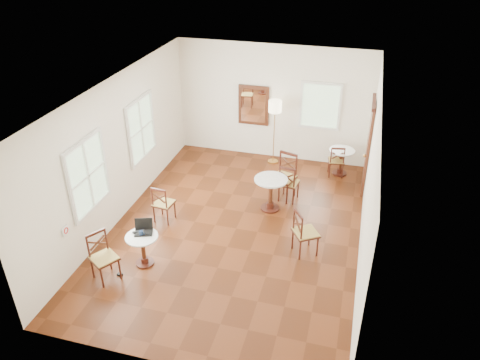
% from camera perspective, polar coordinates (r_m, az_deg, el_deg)
% --- Properties ---
extents(ground, '(7.00, 7.00, 0.00)m').
position_cam_1_polar(ground, '(9.73, -0.47, -5.97)').
color(ground, '#56250E').
rests_on(ground, ground).
extents(room_shell, '(5.02, 7.02, 3.01)m').
position_cam_1_polar(room_shell, '(9.01, -0.42, 4.88)').
color(room_shell, white).
rests_on(room_shell, ground).
extents(cafe_table_near, '(0.60, 0.60, 0.63)m').
position_cam_1_polar(cafe_table_near, '(8.79, -11.82, -8.02)').
color(cafe_table_near, '#3F180F').
rests_on(cafe_table_near, ground).
extents(cafe_table_mid, '(0.72, 0.72, 0.77)m').
position_cam_1_polar(cafe_table_mid, '(10.11, 3.77, -1.30)').
color(cafe_table_mid, '#3F180F').
rests_on(cafe_table_mid, ground).
extents(cafe_table_back, '(0.63, 0.63, 0.66)m').
position_cam_1_polar(cafe_table_back, '(11.80, 12.29, 2.52)').
color(cafe_table_back, '#3F180F').
rests_on(cafe_table_back, ground).
extents(chair_near_a, '(0.43, 0.43, 0.85)m').
position_cam_1_polar(chair_near_a, '(9.87, -9.41, -2.85)').
color(chair_near_a, '#3F180F').
rests_on(chair_near_a, ground).
extents(chair_near_b, '(0.59, 0.59, 0.92)m').
position_cam_1_polar(chair_near_b, '(8.61, -16.42, -9.05)').
color(chair_near_b, '#3F180F').
rests_on(chair_near_b, ground).
extents(chair_mid_a, '(0.48, 0.48, 0.90)m').
position_cam_1_polar(chair_mid_a, '(10.48, 5.98, -0.34)').
color(chair_mid_a, '#3F180F').
rests_on(chair_mid_a, ground).
extents(chair_mid_b, '(0.60, 0.60, 0.95)m').
position_cam_1_polar(chair_mid_b, '(8.90, 7.92, -6.40)').
color(chair_mid_b, '#3F180F').
rests_on(chair_mid_b, ground).
extents(chair_back_a, '(0.44, 0.44, 0.83)m').
position_cam_1_polar(chair_back_a, '(11.70, 11.74, 2.34)').
color(chair_back_a, '#3F180F').
rests_on(chair_back_a, ground).
extents(chair_back_b, '(0.61, 0.61, 1.07)m').
position_cam_1_polar(chair_back_b, '(10.54, 5.43, 0.40)').
color(chair_back_b, '#3F180F').
rests_on(chair_back_b, ground).
extents(floor_lamp, '(0.33, 0.33, 1.70)m').
position_cam_1_polar(floor_lamp, '(11.73, 4.31, 8.49)').
color(floor_lamp, '#BF8C3F').
rests_on(floor_lamp, ground).
extents(laptop, '(0.39, 0.36, 0.23)m').
position_cam_1_polar(laptop, '(8.72, -11.73, -5.89)').
color(laptop, black).
rests_on(laptop, cafe_table_near).
extents(mouse, '(0.11, 0.09, 0.04)m').
position_cam_1_polar(mouse, '(8.73, -12.82, -6.30)').
color(mouse, black).
rests_on(mouse, cafe_table_near).
extents(navy_mug, '(0.11, 0.07, 0.09)m').
position_cam_1_polar(navy_mug, '(8.64, -12.02, -6.40)').
color(navy_mug, '#101C35').
rests_on(navy_mug, cafe_table_near).
extents(water_glass, '(0.06, 0.06, 0.10)m').
position_cam_1_polar(water_glass, '(8.65, -11.85, -6.28)').
color(water_glass, white).
rests_on(water_glass, cafe_table_near).
extents(power_adapter, '(0.10, 0.06, 0.04)m').
position_cam_1_polar(power_adapter, '(8.86, -14.52, -11.16)').
color(power_adapter, black).
rests_on(power_adapter, ground).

